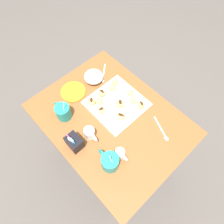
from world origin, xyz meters
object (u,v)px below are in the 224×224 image
object	(u,v)px
beignet_0	(99,101)
beignet_10	(92,101)
coffee_mug_teal_left	(110,162)
beignet_3	(121,116)
pastry_plate_square	(117,104)
saucer_orange_left	(73,92)
cream_pitcher_white	(90,133)
ice_cream_bowl	(93,76)
beignet_7	(112,87)
dining_table	(111,129)
sugar_caddy	(74,142)
coffee_mug_teal_right	(63,112)
beignet_5	(133,100)
chocolate_sauce_pitcher	(120,153)
beignet_1	(141,105)
beignet_4	(115,82)
beignet_8	(120,104)
beignet_6	(130,92)
beignet_2	(101,110)
beignet_9	(102,93)

from	to	relation	value
beignet_0	beignet_10	bearing A→B (deg)	55.99
coffee_mug_teal_left	beignet_3	size ratio (longest dim) A/B	2.77
pastry_plate_square	saucer_orange_left	size ratio (longest dim) A/B	1.94
cream_pitcher_white	beignet_10	xyz separation A→B (m)	(0.16, -0.14, -0.01)
ice_cream_bowl	beignet_7	bearing A→B (deg)	-168.65
beignet_0	dining_table	bearing A→B (deg)	170.71
sugar_caddy	beignet_0	distance (m)	0.30
coffee_mug_teal_left	beignet_10	bearing A→B (deg)	-26.20
beignet_7	saucer_orange_left	bearing A→B (deg)	49.97
coffee_mug_teal_right	beignet_7	bearing A→B (deg)	-99.96
beignet_0	coffee_mug_teal_right	bearing A→B (deg)	69.85
dining_table	beignet_5	world-z (taller)	beignet_5
chocolate_sauce_pitcher	beignet_1	distance (m)	0.33
coffee_mug_teal_right	ice_cream_bowl	distance (m)	0.32
chocolate_sauce_pitcher	saucer_orange_left	xyz separation A→B (m)	(0.51, -0.07, -0.03)
dining_table	cream_pitcher_white	size ratio (longest dim) A/B	8.67
beignet_4	beignet_5	distance (m)	0.18
beignet_8	beignet_10	size ratio (longest dim) A/B	1.01
beignet_7	beignet_8	size ratio (longest dim) A/B	0.88
dining_table	saucer_orange_left	size ratio (longest dim) A/B	5.60
beignet_6	chocolate_sauce_pitcher	bearing A→B (deg)	126.70
pastry_plate_square	beignet_5	size ratio (longest dim) A/B	6.14
beignet_0	beignet_2	xyz separation A→B (m)	(-0.06, 0.03, 0.00)
dining_table	beignet_8	world-z (taller)	beignet_8
sugar_caddy	beignet_4	size ratio (longest dim) A/B	2.10
beignet_6	beignet_8	world-z (taller)	beignet_8
saucer_orange_left	beignet_5	xyz separation A→B (m)	(-0.32, -0.22, 0.03)
pastry_plate_square	beignet_5	bearing A→B (deg)	-126.64
sugar_caddy	chocolate_sauce_pitcher	size ratio (longest dim) A/B	1.15
beignet_7	beignet_6	bearing A→B (deg)	-150.71
sugar_caddy	beignet_1	world-z (taller)	sugar_caddy
beignet_9	beignet_0	bearing A→B (deg)	120.49
beignet_0	beignet_8	distance (m)	0.13
coffee_mug_teal_right	beignet_2	xyz separation A→B (m)	(-0.14, -0.18, -0.02)
dining_table	beignet_5	size ratio (longest dim) A/B	17.71
coffee_mug_teal_right	beignet_9	world-z (taller)	coffee_mug_teal_right
saucer_orange_left	beignet_8	world-z (taller)	beignet_8
beignet_7	beignet_10	distance (m)	0.16
beignet_10	coffee_mug_teal_right	bearing A→B (deg)	73.41
beignet_5	beignet_10	bearing A→B (deg)	49.51
saucer_orange_left	beignet_5	distance (m)	0.39
sugar_caddy	beignet_2	size ratio (longest dim) A/B	2.06
chocolate_sauce_pitcher	beignet_0	xyz separation A→B (m)	(0.33, -0.14, -0.00)
beignet_1	chocolate_sauce_pitcher	bearing A→B (deg)	113.14
chocolate_sauce_pitcher	saucer_orange_left	distance (m)	0.51
coffee_mug_teal_left	beignet_3	world-z (taller)	coffee_mug_teal_left
ice_cream_bowl	beignet_8	size ratio (longest dim) A/B	2.31
beignet_2	beignet_9	world-z (taller)	beignet_9
sugar_caddy	cream_pitcher_white	bearing A→B (deg)	-99.43
pastry_plate_square	beignet_10	bearing A→B (deg)	46.88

